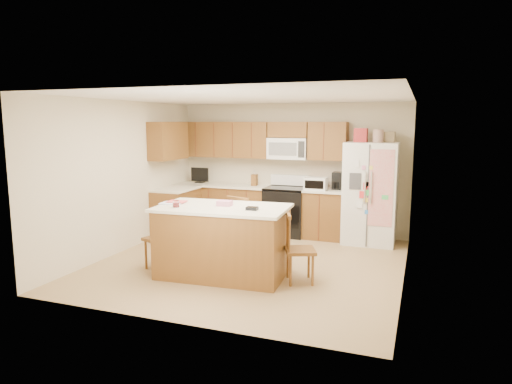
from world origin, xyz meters
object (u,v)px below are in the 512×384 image
at_px(windsor_chair_left, 162,238).
at_px(island, 223,241).
at_px(refrigerator, 370,192).
at_px(windsor_chair_back, 244,230).
at_px(windsor_chair_right, 298,250).
at_px(stove, 286,210).

bearing_deg(windsor_chair_left, island, 2.29).
bearing_deg(refrigerator, windsor_chair_back, -134.03).
relative_size(island, windsor_chair_left, 1.91).
height_order(windsor_chair_left, windsor_chair_right, windsor_chair_left).
distance_m(refrigerator, island, 3.08).
height_order(stove, windsor_chair_back, stove).
bearing_deg(stove, windsor_chair_right, -69.98).
height_order(island, windsor_chair_left, island).
relative_size(windsor_chair_back, windsor_chair_right, 1.08).
bearing_deg(island, windsor_chair_back, 87.96).
bearing_deg(windsor_chair_right, windsor_chair_back, 147.84).
bearing_deg(stove, island, -93.62).
xyz_separation_m(refrigerator, island, (-1.73, -2.52, -0.42)).
distance_m(refrigerator, windsor_chair_back, 2.49).
xyz_separation_m(refrigerator, windsor_chair_left, (-2.69, -2.55, -0.46)).
relative_size(island, windsor_chair_right, 1.97).
distance_m(stove, windsor_chair_right, 2.64).
bearing_deg(windsor_chair_right, refrigerator, 74.63).
xyz_separation_m(island, windsor_chair_left, (-0.96, -0.04, -0.04)).
relative_size(windsor_chair_left, windsor_chair_right, 1.03).
relative_size(island, windsor_chair_back, 1.82).
xyz_separation_m(stove, windsor_chair_right, (0.91, -2.48, -0.03)).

